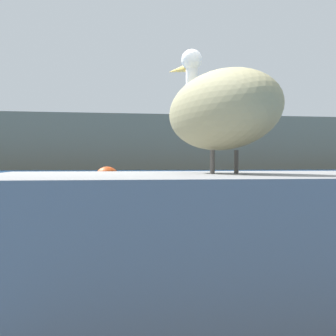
% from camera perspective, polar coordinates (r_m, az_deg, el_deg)
% --- Properties ---
extents(ground_plane, '(260.00, 260.00, 0.00)m').
position_cam_1_polar(ground_plane, '(3.72, -4.91, -12.75)').
color(ground_plane, '#194C93').
extents(hillside_backdrop, '(140.00, 17.90, 7.91)m').
position_cam_1_polar(hillside_backdrop, '(73.41, -9.04, 2.94)').
color(hillside_backdrop, '#7F755B').
rests_on(hillside_backdrop, ground).
extents(pier_dock, '(3.01, 2.17, 0.79)m').
position_cam_1_polar(pier_dock, '(3.12, 6.42, -7.95)').
color(pier_dock, slate).
rests_on(pier_dock, ground).
extents(pelican, '(0.80, 1.47, 0.92)m').
position_cam_1_polar(pelican, '(3.12, 6.34, 7.21)').
color(pelican, gray).
rests_on(pelican, pier_dock).
extents(mooring_buoy, '(0.77, 0.77, 0.77)m').
position_cam_1_polar(mooring_buoy, '(14.11, -7.54, -1.38)').
color(mooring_buoy, '#E54C19').
rests_on(mooring_buoy, ground).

